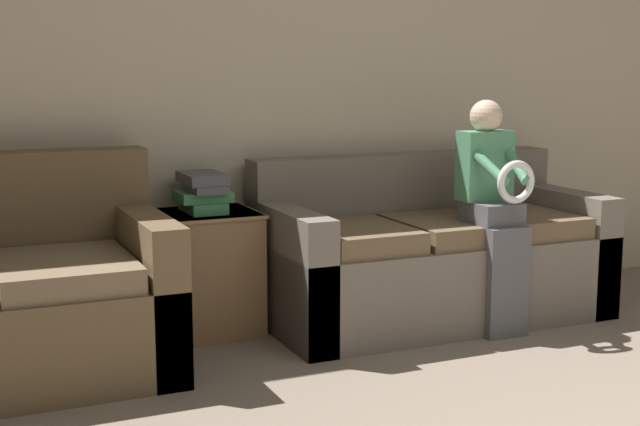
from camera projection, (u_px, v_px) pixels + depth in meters
name	position (u px, v px, depth m)	size (l,w,h in m)	color
wall_back	(358.00, 80.00, 5.03)	(7.84, 0.06, 2.55)	beige
couch_main	(430.00, 258.00, 4.82)	(1.83, 0.86, 0.87)	#70665B
child_left_seated	(494.00, 205.00, 4.51)	(0.28, 0.37, 1.18)	#56565B
side_shelf	(205.00, 271.00, 4.53)	(0.52, 0.47, 0.63)	olive
book_stack	(203.00, 192.00, 4.47)	(0.26, 0.32, 0.20)	#3D8451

